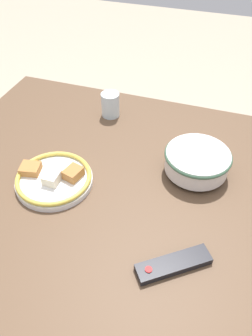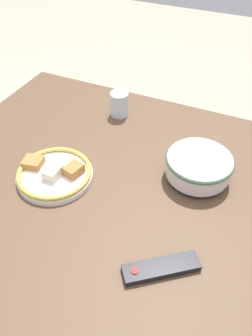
{
  "view_description": "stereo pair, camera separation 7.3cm",
  "coord_description": "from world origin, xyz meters",
  "px_view_note": "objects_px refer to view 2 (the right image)",
  "views": [
    {
      "loc": [
        -0.25,
        0.65,
        1.49
      ],
      "look_at": [
        -0.02,
        -0.05,
        0.78
      ],
      "focal_mm": 35.0,
      "sensor_mm": 36.0,
      "label": 1
    },
    {
      "loc": [
        -0.32,
        0.62,
        1.49
      ],
      "look_at": [
        -0.02,
        -0.05,
        0.78
      ],
      "focal_mm": 35.0,
      "sensor_mm": 36.0,
      "label": 2
    }
  ],
  "objects_px": {
    "food_plate": "(55,173)",
    "drinking_glass": "(119,104)",
    "noodle_bowl": "(199,166)",
    "tv_remote": "(161,268)"
  },
  "relations": [
    {
      "from": "food_plate",
      "to": "drinking_glass",
      "type": "relative_size",
      "value": 2.54
    },
    {
      "from": "noodle_bowl",
      "to": "tv_remote",
      "type": "relative_size",
      "value": 1.14
    },
    {
      "from": "noodle_bowl",
      "to": "tv_remote",
      "type": "bearing_deg",
      "value": 91.11
    },
    {
      "from": "noodle_bowl",
      "to": "food_plate",
      "type": "relative_size",
      "value": 0.87
    },
    {
      "from": "noodle_bowl",
      "to": "food_plate",
      "type": "xyz_separation_m",
      "value": [
        0.41,
        0.19,
        -0.03
      ]
    },
    {
      "from": "noodle_bowl",
      "to": "food_plate",
      "type": "distance_m",
      "value": 0.45
    },
    {
      "from": "food_plate",
      "to": "noodle_bowl",
      "type": "bearing_deg",
      "value": -155.46
    },
    {
      "from": "tv_remote",
      "to": "drinking_glass",
      "type": "distance_m",
      "value": 0.69
    },
    {
      "from": "drinking_glass",
      "to": "noodle_bowl",
      "type": "bearing_deg",
      "value": 149.79
    },
    {
      "from": "tv_remote",
      "to": "drinking_glass",
      "type": "relative_size",
      "value": 1.94
    }
  ]
}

